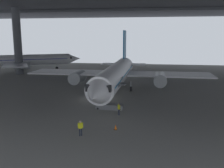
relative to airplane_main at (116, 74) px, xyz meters
The scene contains 7 objects.
ground_plane 6.51m from the airplane_main, 113.24° to the right, with size 110.00×110.00×0.00m, color gray.
airplane_main is the anchor object (origin of this frame).
boarding_stairs 10.53m from the airplane_main, 87.17° to the right, with size 4.21×1.55×4.66m.
crew_worker_near_nose 20.67m from the airplane_main, 92.46° to the right, with size 0.52×0.33×1.65m.
crew_worker_by_stairs 13.33m from the airplane_main, 80.58° to the right, with size 0.36×0.50×1.60m.
airplane_distant 39.97m from the airplane_main, 139.73° to the left, with size 28.94×29.27×10.12m.
traffic_cone_orange 18.60m from the airplane_main, 82.26° to the right, with size 0.36×0.36×0.60m.
Camera 1 is at (8.36, -39.39, 10.21)m, focal length 40.44 mm.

